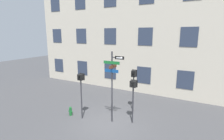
# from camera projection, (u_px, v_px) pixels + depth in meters

# --- Properties ---
(ground_plane) EXTENTS (60.00, 60.00, 0.00)m
(ground_plane) POSITION_uv_depth(u_px,v_px,m) (109.00, 124.00, 10.47)
(ground_plane) COLOR #424244
(building_facade) EXTENTS (24.00, 0.63, 13.50)m
(building_facade) POSITION_uv_depth(u_px,v_px,m) (147.00, 16.00, 14.74)
(building_facade) COLOR beige
(building_facade) RESTS_ON ground_plane
(street_sign_pole) EXTENTS (1.28, 0.89, 4.32)m
(street_sign_pole) POSITION_uv_depth(u_px,v_px,m) (113.00, 81.00, 10.22)
(street_sign_pole) COLOR #2D2D33
(street_sign_pole) RESTS_ON ground_plane
(pedestrian_signal_left) EXTENTS (0.38, 0.40, 2.93)m
(pedestrian_signal_left) POSITION_uv_depth(u_px,v_px,m) (81.00, 84.00, 10.70)
(pedestrian_signal_left) COLOR #2D2D33
(pedestrian_signal_left) RESTS_ON ground_plane
(pedestrian_signal_right) EXTENTS (0.42, 0.40, 2.67)m
(pedestrian_signal_right) POSITION_uv_depth(u_px,v_px,m) (133.00, 89.00, 10.18)
(pedestrian_signal_right) COLOR #2D2D33
(pedestrian_signal_right) RESTS_ON ground_plane
(pedestrian_signal_across) EXTENTS (0.35, 0.40, 2.94)m
(pedestrian_signal_across) POSITION_uv_depth(u_px,v_px,m) (134.00, 79.00, 11.72)
(pedestrian_signal_across) COLOR #2D2D33
(pedestrian_signal_across) RESTS_ON ground_plane
(fire_hydrant) EXTENTS (0.35, 0.19, 0.61)m
(fire_hydrant) POSITION_uv_depth(u_px,v_px,m) (71.00, 111.00, 11.52)
(fire_hydrant) COLOR #196028
(fire_hydrant) RESTS_ON ground_plane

